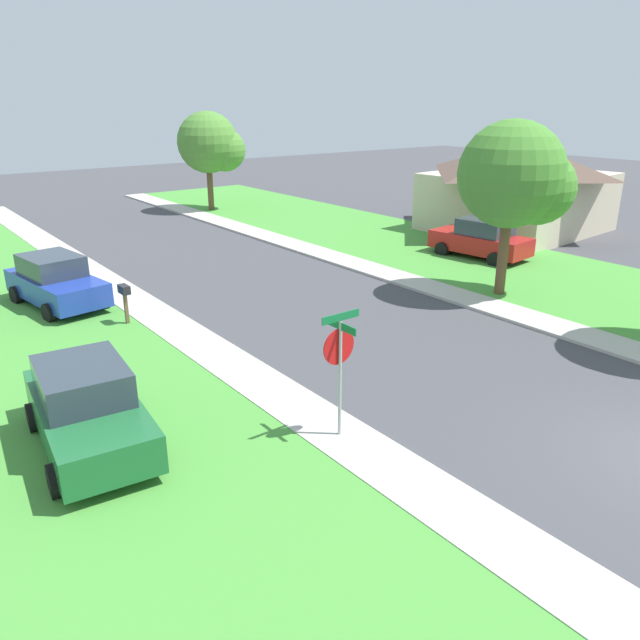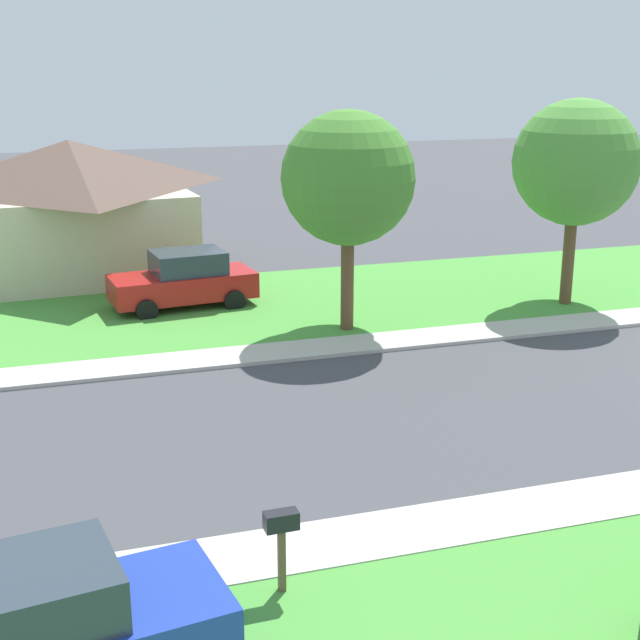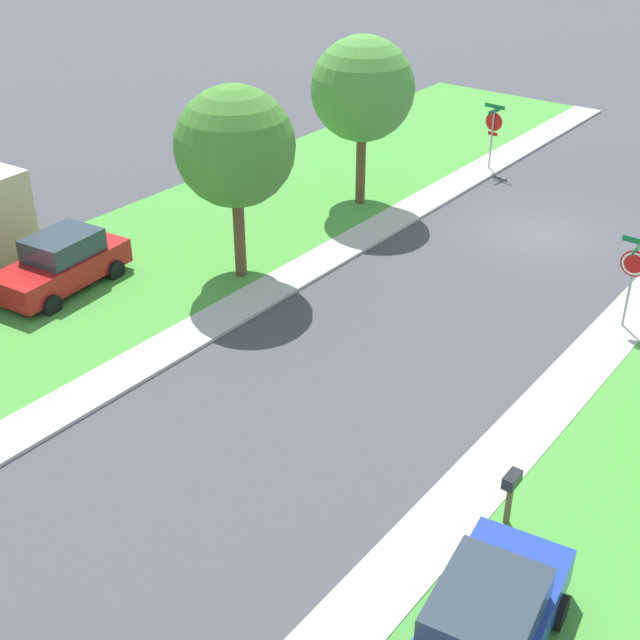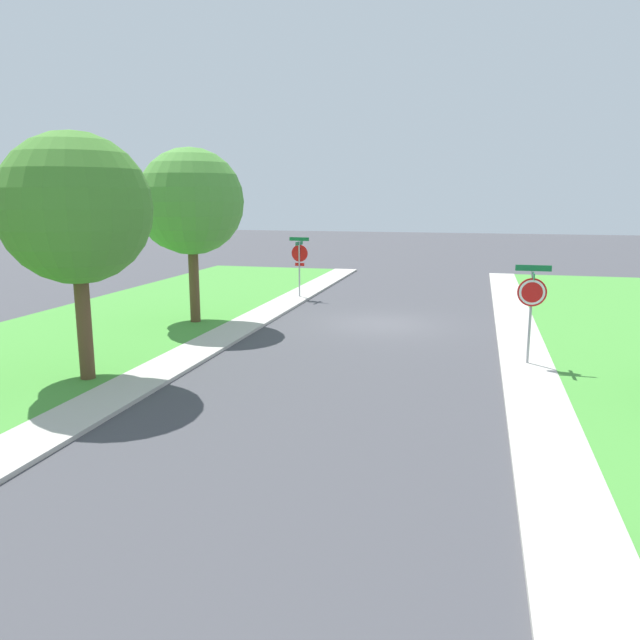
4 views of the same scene
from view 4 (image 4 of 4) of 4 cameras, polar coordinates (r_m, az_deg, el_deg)
name	(u,v)px [view 4 (image 4 of 4)]	position (r m, az deg, el deg)	size (l,w,h in m)	color
ground_plane	(382,324)	(22.64, 5.71, -0.36)	(120.00, 120.00, 0.00)	#424247
sidewalk_east	(55,428)	(13.50, -23.23, -9.12)	(1.40, 56.00, 0.10)	#B7B2A8
sidewalk_west	(559,481)	(11.01, 21.12, -13.62)	(1.40, 56.00, 0.10)	#B7B2A8
stop_sign_near_corner	(299,257)	(28.00, -1.90, 5.80)	(0.92, 0.92, 2.77)	#9E9EA3
stop_sign_far_corner	(532,298)	(17.46, 18.89, 1.91)	(0.92, 0.92, 2.77)	#9E9EA3
tree_sidewalk_far	(187,205)	(22.82, -12.11, 10.28)	(4.01, 3.73, 6.24)	brown
tree_sidewalk_near	(72,214)	(16.26, -21.87, 9.05)	(3.88, 3.61, 6.07)	brown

